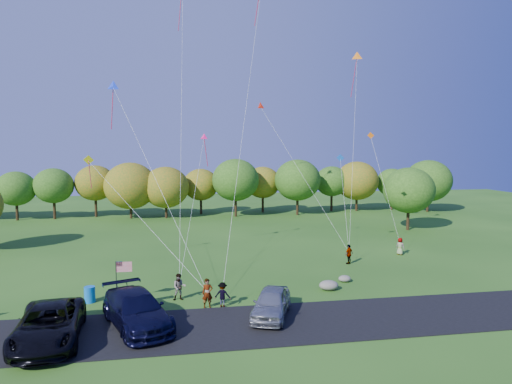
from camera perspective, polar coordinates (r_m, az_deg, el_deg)
The scene contains 16 objects.
ground at distance 29.59m, azimuth -3.70°, elevation -13.59°, with size 140.00×140.00×0.00m, color #245117.
asphalt_lane at distance 25.85m, azimuth -2.73°, elevation -16.39°, with size 44.00×6.00×0.06m, color black.
treeline at distance 64.17m, azimuth -5.85°, elevation 0.98°, with size 76.60×27.41×8.41m.
minivan_dark at distance 25.63m, azimuth -24.48°, elevation -14.84°, with size 3.01×6.53×1.82m, color black.
minivan_navy at distance 26.18m, azimuth -14.70°, elevation -14.05°, with size 2.59×6.37×1.85m, color black.
minivan_silver at distance 26.81m, azimuth 1.92°, elevation -13.69°, with size 1.88×4.67×1.59m, color #94969D.
flyer_a at distance 28.45m, azimuth -6.09°, elevation -12.48°, with size 0.66×0.43×1.80m, color #4C4C59.
flyer_b at distance 30.05m, azimuth -9.56°, elevation -11.63°, with size 0.84×0.65×1.72m, color #4C4C59.
flyer_c at distance 28.56m, azimuth -4.20°, elevation -12.68°, with size 0.99×0.57×1.53m, color #4C4C59.
flyer_d at distance 39.32m, azimuth 11.55°, elevation -7.63°, with size 0.97×0.40×1.66m, color #4C4C59.
flyer_e at distance 43.80m, azimuth 17.56°, elevation -6.49°, with size 0.76×0.50×1.56m, color #4C4C59.
trash_barrel at distance 31.17m, azimuth -20.07°, elevation -11.95°, with size 0.67×0.67×1.00m, color blue.
flag_assembly at distance 29.97m, azimuth -16.51°, elevation -9.50°, with size 0.99×0.65×2.69m.
boulder_near at distance 32.20m, azimuth 9.08°, elevation -11.44°, with size 1.33×1.04×0.66m, color slate.
boulder_far at distance 34.29m, azimuth 11.02°, elevation -10.58°, with size 0.91×0.76×0.47m, color gray.
kites_aloft at distance 41.92m, azimuth -1.42°, elevation 18.60°, with size 25.64×9.91×18.13m.
Camera 1 is at (-2.88, -27.82, 9.64)m, focal length 32.00 mm.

